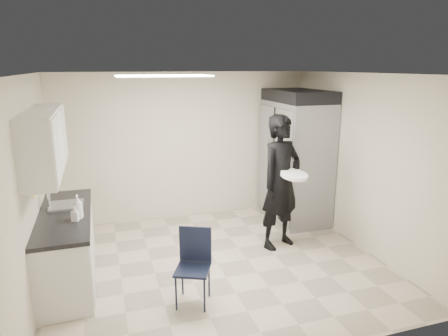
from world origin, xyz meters
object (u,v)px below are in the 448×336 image
object	(u,v)px
lower_counter	(67,248)
commercial_fridge	(295,162)
folding_chair	(193,270)
man_tuxedo	(281,182)

from	to	relation	value
lower_counter	commercial_fridge	size ratio (longest dim) A/B	0.90
commercial_fridge	folding_chair	world-z (taller)	commercial_fridge
man_tuxedo	folding_chair	bearing A→B (deg)	-166.89
commercial_fridge	folding_chair	size ratio (longest dim) A/B	2.45
lower_counter	commercial_fridge	xyz separation A→B (m)	(3.78, 1.07, 0.62)
folding_chair	man_tuxedo	world-z (taller)	man_tuxedo
lower_counter	folding_chair	bearing A→B (deg)	-36.10
commercial_fridge	man_tuxedo	world-z (taller)	commercial_fridge
lower_counter	man_tuxedo	xyz separation A→B (m)	(3.03, 0.09, 0.58)
folding_chair	man_tuxedo	bearing A→B (deg)	59.24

